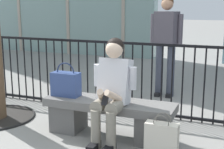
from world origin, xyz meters
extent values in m
plane|color=gray|center=(0.00, 0.00, 0.00)|extent=(60.00, 60.00, 0.00)
cube|color=slate|center=(0.00, 0.00, 0.40)|extent=(1.60, 0.44, 0.10)
cube|color=#605E5B|center=(-0.56, 0.00, 0.17)|extent=(0.36, 0.37, 0.35)
cube|color=#605E5B|center=(0.56, 0.00, 0.17)|extent=(0.36, 0.37, 0.35)
cylinder|color=gray|center=(0.00, -0.18, 0.47)|extent=(0.15, 0.40, 0.15)
cylinder|color=gray|center=(0.00, -0.38, 0.23)|extent=(0.11, 0.11, 0.45)
cube|color=black|center=(0.00, -0.44, 0.04)|extent=(0.09, 0.22, 0.08)
cylinder|color=gray|center=(0.18, -0.18, 0.47)|extent=(0.15, 0.40, 0.15)
cylinder|color=gray|center=(0.18, -0.38, 0.23)|extent=(0.11, 0.11, 0.45)
cube|color=silver|center=(0.09, -0.04, 0.71)|extent=(0.36, 0.30, 0.55)
cylinder|color=silver|center=(-0.13, -0.04, 0.76)|extent=(0.08, 0.08, 0.26)
cylinder|color=beige|center=(0.01, -0.26, 0.59)|extent=(0.16, 0.28, 0.20)
cylinder|color=silver|center=(0.31, -0.04, 0.76)|extent=(0.08, 0.08, 0.26)
cylinder|color=beige|center=(0.17, -0.26, 0.59)|extent=(0.16, 0.28, 0.20)
cube|color=black|center=(0.09, -0.32, 0.57)|extent=(0.07, 0.10, 0.13)
sphere|color=beige|center=(0.09, -0.06, 1.08)|extent=(0.20, 0.20, 0.20)
sphere|color=black|center=(0.09, -0.03, 1.11)|extent=(0.20, 0.20, 0.20)
cube|color=#33477F|center=(-0.58, -0.01, 0.60)|extent=(0.35, 0.17, 0.30)
torus|color=#1E2A4C|center=(-0.58, -0.01, 0.75)|extent=(0.25, 0.02, 0.25)
cube|color=beige|center=(0.73, -0.32, 0.19)|extent=(0.35, 0.14, 0.38)
torus|color=slate|center=(0.73, -0.37, 0.40)|extent=(0.17, 0.01, 0.17)
torus|color=slate|center=(0.73, -0.28, 0.40)|extent=(0.17, 0.01, 0.17)
cylinder|color=#383D4C|center=(0.12, 2.01, 0.45)|extent=(0.13, 0.13, 0.90)
cube|color=black|center=(0.12, 1.97, 0.03)|extent=(0.09, 0.22, 0.06)
cylinder|color=#383D4C|center=(0.32, 2.01, 0.45)|extent=(0.13, 0.13, 0.90)
cube|color=black|center=(0.32, 1.97, 0.03)|extent=(0.09, 0.22, 0.06)
cube|color=#4C4751|center=(0.22, 2.01, 1.18)|extent=(0.43, 0.33, 0.56)
cylinder|color=#4C4751|center=(-0.01, 2.01, 1.16)|extent=(0.08, 0.08, 0.52)
cylinder|color=#4C4751|center=(0.46, 2.01, 1.16)|extent=(0.08, 0.08, 0.52)
sphere|color=tan|center=(0.22, 2.01, 1.58)|extent=(0.20, 0.20, 0.20)
sphere|color=#472816|center=(0.22, 2.03, 1.61)|extent=(0.20, 0.20, 0.20)
cylinder|color=black|center=(-2.30, 0.88, 0.53)|extent=(0.02, 0.02, 1.06)
cylinder|color=black|center=(-2.16, 0.88, 0.53)|extent=(0.02, 0.02, 1.06)
cylinder|color=black|center=(-2.01, 0.88, 0.53)|extent=(0.02, 0.02, 1.06)
cylinder|color=black|center=(-1.87, 0.88, 0.53)|extent=(0.02, 0.02, 1.06)
cylinder|color=black|center=(-1.73, 0.88, 0.53)|extent=(0.02, 0.02, 1.06)
cylinder|color=black|center=(-1.58, 0.88, 0.53)|extent=(0.02, 0.02, 1.06)
cylinder|color=black|center=(-1.44, 0.88, 0.53)|extent=(0.02, 0.02, 1.06)
cylinder|color=black|center=(-1.29, 0.88, 0.53)|extent=(0.02, 0.02, 1.06)
cylinder|color=black|center=(-1.15, 0.88, 0.53)|extent=(0.02, 0.02, 1.06)
cylinder|color=black|center=(-1.01, 0.88, 0.53)|extent=(0.02, 0.02, 1.06)
cylinder|color=black|center=(-0.86, 0.88, 0.53)|extent=(0.02, 0.02, 1.06)
cylinder|color=black|center=(-0.72, 0.88, 0.53)|extent=(0.02, 0.02, 1.06)
cylinder|color=black|center=(-0.58, 0.88, 0.53)|extent=(0.02, 0.02, 1.06)
cylinder|color=black|center=(-0.43, 0.88, 0.53)|extent=(0.02, 0.02, 1.06)
cylinder|color=black|center=(-0.29, 0.88, 0.53)|extent=(0.02, 0.02, 1.06)
cylinder|color=black|center=(-0.14, 0.88, 0.53)|extent=(0.02, 0.02, 1.06)
cylinder|color=black|center=(0.00, 0.88, 0.53)|extent=(0.02, 0.02, 1.06)
cylinder|color=black|center=(0.14, 0.88, 0.53)|extent=(0.02, 0.02, 1.06)
cylinder|color=black|center=(0.29, 0.88, 0.53)|extent=(0.02, 0.02, 1.06)
cylinder|color=black|center=(0.43, 0.88, 0.53)|extent=(0.02, 0.02, 1.06)
cylinder|color=black|center=(0.58, 0.88, 0.53)|extent=(0.02, 0.02, 1.06)
cylinder|color=black|center=(0.72, 0.88, 0.53)|extent=(0.02, 0.02, 1.06)
cylinder|color=black|center=(0.86, 0.88, 0.53)|extent=(0.02, 0.02, 1.06)
cylinder|color=black|center=(1.01, 0.88, 0.53)|extent=(0.02, 0.02, 1.06)
cylinder|color=black|center=(1.15, 0.88, 0.53)|extent=(0.02, 0.02, 1.06)
cube|color=black|center=(0.00, 0.88, 0.05)|extent=(7.48, 0.04, 0.04)
cube|color=black|center=(0.00, 0.88, 1.04)|extent=(7.48, 0.04, 0.04)
camera|label=1|loc=(1.43, -3.43, 1.59)|focal=51.84mm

